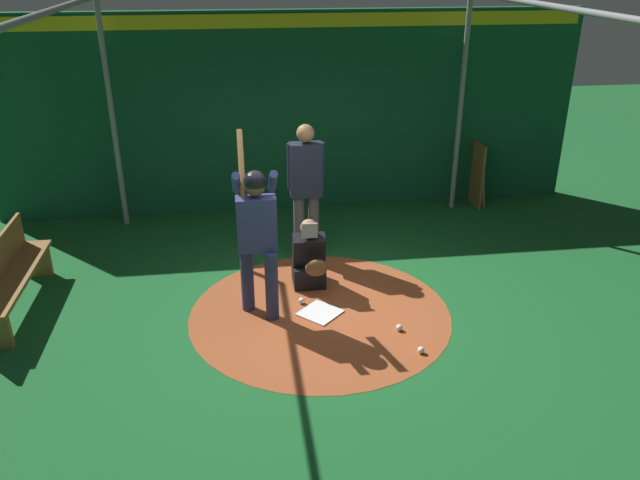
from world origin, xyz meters
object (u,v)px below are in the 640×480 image
object	(u,v)px
batter	(257,230)
baseball_2	(399,328)
baseball_1	(421,350)
home_plate	(320,313)
catcher	(309,260)
umpire	(306,184)
baseball_0	(302,301)
bench	(9,275)
bat_rack	(476,174)

from	to	relation	value
batter	baseball_2	size ratio (longest dim) A/B	28.41
baseball_1	baseball_2	xyz separation A→B (m)	(-0.46, -0.12, 0.00)
home_plate	catcher	xyz separation A→B (m)	(-0.71, -0.04, 0.34)
umpire	baseball_0	distance (m)	1.66
catcher	bench	distance (m)	3.53
baseball_0	umpire	bearing A→B (deg)	170.66
catcher	baseball_1	world-z (taller)	catcher
home_plate	bench	bearing A→B (deg)	-99.52
catcher	baseball_2	size ratio (longest dim) A/B	12.33
catcher	umpire	xyz separation A→B (m)	(-0.84, 0.06, 0.71)
bench	bat_rack	bearing A→B (deg)	111.90
umpire	baseball_2	xyz separation A→B (m)	(2.03, 0.81, -1.02)
catcher	baseball_2	xyz separation A→B (m)	(1.20, 0.87, -0.31)
batter	baseball_1	xyz separation A→B (m)	(1.06, 1.64, -1.03)
umpire	baseball_2	distance (m)	2.41
catcher	bat_rack	world-z (taller)	bat_rack
baseball_0	baseball_1	distance (m)	1.66
baseball_1	baseball_2	size ratio (longest dim) A/B	1.00
home_plate	bat_rack	bearing A→B (deg)	136.75
bat_rack	baseball_0	size ratio (longest dim) A/B	14.20
bat_rack	batter	bearing A→B (deg)	-50.03
batter	bench	bearing A→B (deg)	-99.64
home_plate	batter	bearing A→B (deg)	-99.02
umpire	baseball_0	world-z (taller)	umpire
catcher	umpire	bearing A→B (deg)	175.82
home_plate	catcher	distance (m)	0.78
bench	baseball_1	size ratio (longest dim) A/B	26.26
catcher	bat_rack	bearing A→B (deg)	129.46
bench	baseball_2	size ratio (longest dim) A/B	26.26
home_plate	baseball_0	size ratio (longest dim) A/B	5.68
batter	bench	world-z (taller)	batter
bat_rack	bench	xyz separation A→B (m)	(2.67, -6.64, -0.04)
home_plate	umpire	size ratio (longest dim) A/B	0.22
batter	baseball_2	world-z (taller)	batter
umpire	home_plate	bearing A→B (deg)	-0.79
bat_rack	bench	world-z (taller)	bat_rack
bench	baseball_0	size ratio (longest dim) A/B	26.26
baseball_0	catcher	bearing A→B (deg)	161.58
umpire	baseball_1	bearing A→B (deg)	20.41
batter	home_plate	bearing A→B (deg)	80.98
bat_rack	baseball_0	bearing A→B (deg)	-47.27
umpire	bat_rack	xyz separation A→B (m)	(-1.73, 3.05, -0.57)
baseball_0	batter	bearing A→B (deg)	-74.18
batter	baseball_0	size ratio (longest dim) A/B	28.41
baseball_0	bat_rack	bearing A→B (deg)	132.73
baseball_2	batter	bearing A→B (deg)	-111.53
catcher	bench	bearing A→B (deg)	-88.26
bat_rack	baseball_1	size ratio (longest dim) A/B	14.20
batter	baseball_0	xyz separation A→B (m)	(-0.14, 0.50, -1.03)
batter	baseball_0	distance (m)	1.15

